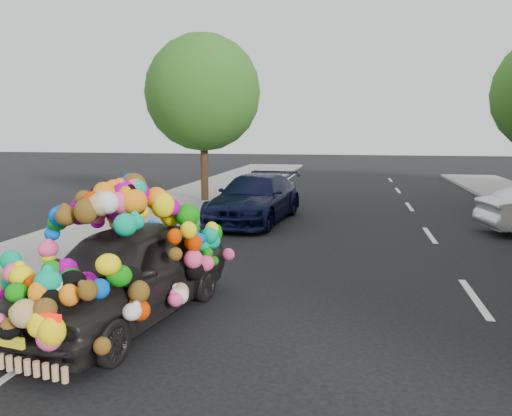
{
  "coord_description": "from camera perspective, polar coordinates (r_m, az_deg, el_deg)",
  "views": [
    {
      "loc": [
        1.65,
        -8.21,
        2.65
      ],
      "look_at": [
        -0.07,
        0.48,
        1.29
      ],
      "focal_mm": 35.0,
      "sensor_mm": 36.0,
      "label": 1
    }
  ],
  "objects": [
    {
      "name": "tree_near_sidewalk",
      "position": [
        18.58,
        -6.04,
        12.94
      ],
      "size": [
        4.2,
        4.2,
        6.13
      ],
      "color": "#332114",
      "rests_on": "ground"
    },
    {
      "name": "ground",
      "position": [
        8.78,
        -0.14,
        -8.81
      ],
      "size": [
        100.0,
        100.0,
        0.0
      ],
      "primitive_type": "plane",
      "color": "black",
      "rests_on": "ground"
    },
    {
      "name": "kerb",
      "position": [
        9.49,
        -14.31,
        -7.33
      ],
      "size": [
        0.15,
        60.0,
        0.13
      ],
      "primitive_type": "cube",
      "color": "gray",
      "rests_on": "ground"
    },
    {
      "name": "navy_sedan",
      "position": [
        14.8,
        -0.12,
        1.13
      ],
      "size": [
        2.48,
        4.94,
        1.38
      ],
      "primitive_type": "imported",
      "rotation": [
        0.0,
        0.0,
        -0.12
      ],
      "color": "black",
      "rests_on": "ground"
    },
    {
      "name": "plush_art_car",
      "position": [
        7.24,
        -14.85,
        -4.56
      ],
      "size": [
        2.61,
        4.44,
        2.01
      ],
      "rotation": [
        0.0,
        0.0,
        -0.16
      ],
      "color": "black",
      "rests_on": "ground"
    },
    {
      "name": "sidewalk",
      "position": [
        10.46,
        -24.06,
        -6.36
      ],
      "size": [
        4.0,
        60.0,
        0.12
      ],
      "primitive_type": "cube",
      "color": "gray",
      "rests_on": "ground"
    },
    {
      "name": "lane_markings",
      "position": [
        8.85,
        23.72,
        -9.4
      ],
      "size": [
        6.0,
        50.0,
        0.01
      ],
      "primitive_type": null,
      "color": "silver",
      "rests_on": "ground"
    }
  ]
}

